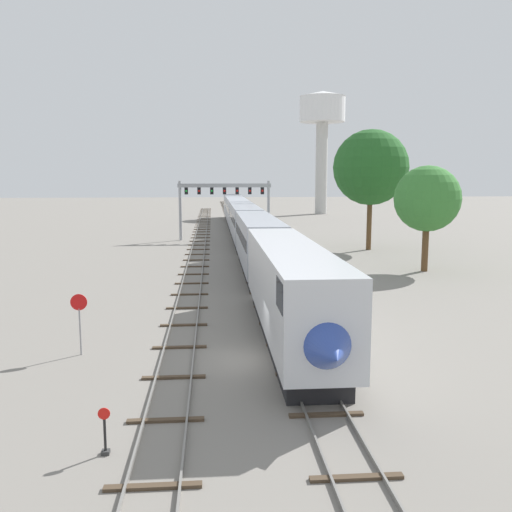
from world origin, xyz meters
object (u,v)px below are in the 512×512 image
passenger_train (245,224)px  water_tower (322,117)px  trackside_tree_mid (371,168)px  switch_stand (105,438)px  signal_gantry (225,196)px  stop_sign (79,315)px  trackside_tree_left (427,199)px

passenger_train → water_tower: 61.61m
trackside_tree_mid → switch_stand: bearing=-115.1°
passenger_train → signal_gantry: size_ratio=7.99×
signal_gantry → stop_sign: 47.06m
switch_stand → trackside_tree_mid: bearing=64.9°
passenger_train → trackside_tree_mid: bearing=-21.1°
passenger_train → trackside_tree_left: 24.78m
water_tower → passenger_train: bearing=-110.2°
stop_sign → switch_stand: bearing=-72.9°
signal_gantry → switch_stand: bearing=-95.0°
stop_sign → water_tower: bearing=72.4°
stop_sign → trackside_tree_mid: bearing=56.0°
signal_gantry → water_tower: size_ratio=0.45×
passenger_train → signal_gantry: signal_gantry is taller
switch_stand → passenger_train: bearing=81.9°
trackside_tree_mid → trackside_tree_left: bearing=-86.6°
signal_gantry → passenger_train: bearing=-68.6°
water_tower → trackside_tree_mid: 61.96m
switch_stand → trackside_tree_mid: trackside_tree_mid is taller
passenger_train → trackside_tree_mid: trackside_tree_mid is taller
passenger_train → trackside_tree_left: trackside_tree_left is taller
stop_sign → trackside_tree_left: bearing=40.3°
signal_gantry → trackside_tree_mid: bearing=-34.6°
trackside_tree_mid → water_tower: bearing=83.8°
signal_gantry → trackside_tree_left: bearing=-56.4°
stop_sign → trackside_tree_left: 32.56m
stop_sign → passenger_train: bearing=76.1°
passenger_train → trackside_tree_left: bearing=-53.4°
switch_stand → stop_sign: (-2.90, 9.45, 1.35)m
water_tower → switch_stand: 110.55m
switch_stand → signal_gantry: bearing=85.0°
passenger_train → switch_stand: bearing=-98.1°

